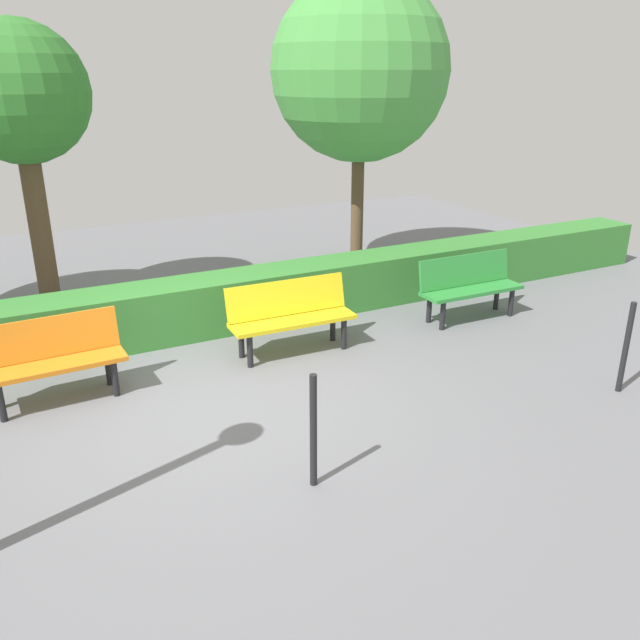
{
  "coord_description": "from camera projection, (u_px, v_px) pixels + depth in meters",
  "views": [
    {
      "loc": [
        1.68,
        5.66,
        3.18
      ],
      "look_at": [
        -1.47,
        -0.43,
        0.55
      ],
      "focal_mm": 36.4,
      "sensor_mm": 36.0,
      "label": 1
    }
  ],
  "objects": [
    {
      "name": "ground_plane",
      "position": [
        211.0,
        408.0,
        6.55
      ],
      "size": [
        18.04,
        18.04,
        0.0
      ],
      "primitive_type": "plane",
      "color": "slate"
    },
    {
      "name": "bench_green",
      "position": [
        469.0,
        284.0,
        8.81
      ],
      "size": [
        1.47,
        0.48,
        0.86
      ],
      "rotation": [
        0.0,
        0.0,
        -0.02
      ],
      "color": "#2D8C38",
      "rests_on": "ground_plane"
    },
    {
      "name": "bench_yellow",
      "position": [
        290.0,
        314.0,
        7.73
      ],
      "size": [
        1.52,
        0.51,
        0.86
      ],
      "rotation": [
        0.0,
        0.0,
        -0.03
      ],
      "color": "yellow",
      "rests_on": "ground_plane"
    },
    {
      "name": "bench_orange",
      "position": [
        53.0,
        357.0,
        6.58
      ],
      "size": [
        1.4,
        0.51,
        0.86
      ],
      "rotation": [
        0.0,
        0.0,
        0.04
      ],
      "color": "orange",
      "rests_on": "ground_plane"
    },
    {
      "name": "hedge_row",
      "position": [
        247.0,
        299.0,
        8.63
      ],
      "size": [
        14.04,
        0.68,
        0.71
      ],
      "primitive_type": "cube",
      "color": "#387F33",
      "rests_on": "ground_plane"
    },
    {
      "name": "tree_near",
      "position": [
        360.0,
        71.0,
        9.85
      ],
      "size": [
        2.75,
        2.75,
        4.58
      ],
      "color": "brown",
      "rests_on": "ground_plane"
    },
    {
      "name": "tree_mid",
      "position": [
        19.0,
        97.0,
        8.34
      ],
      "size": [
        1.82,
        1.82,
        3.84
      ],
      "color": "brown",
      "rests_on": "ground_plane"
    },
    {
      "name": "railing_post_near",
      "position": [
        626.0,
        348.0,
        6.74
      ],
      "size": [
        0.06,
        0.06,
        1.0
      ],
      "primitive_type": "cylinder",
      "color": "black",
      "rests_on": "ground_plane"
    },
    {
      "name": "railing_post_mid",
      "position": [
        313.0,
        431.0,
        5.17
      ],
      "size": [
        0.06,
        0.06,
        1.0
      ],
      "primitive_type": "cylinder",
      "color": "black",
      "rests_on": "ground_plane"
    }
  ]
}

